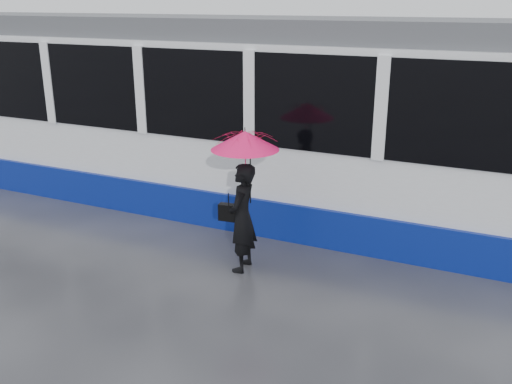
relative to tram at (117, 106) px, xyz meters
The scene contains 6 objects.
ground 4.90m from the tram, 32.77° to the right, with size 90.00×90.00×0.00m, color #2B2B30.
rails 4.21m from the tram, ahead, with size 34.00×1.51×0.02m.
tram is the anchor object (origin of this frame).
woman 4.72m from the tram, 31.42° to the right, with size 0.56×0.37×1.55m, color black.
umbrella 4.68m from the tram, 31.10° to the right, with size 1.01×1.01×1.04m.
handbag 4.52m from the tram, 32.68° to the right, with size 0.29×0.15×0.42m.
Camera 1 is at (3.35, -6.46, 3.62)m, focal length 40.00 mm.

